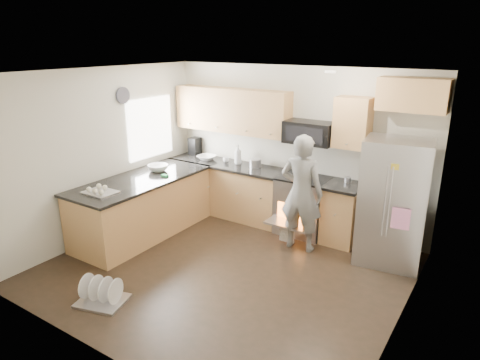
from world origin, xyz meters
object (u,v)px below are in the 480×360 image
Objects in this scene: stove_range at (304,192)px; person at (301,193)px; refrigerator at (393,203)px; dish_rack at (102,295)px.

stove_range reaches higher than person.
refrigerator is 3.91m from dish_rack.
stove_range is 1.45m from refrigerator.
refrigerator is 1.25m from person.
person is at bearing 62.40° from dish_rack.
dish_rack is at bearing 57.59° from person.
stove_range is at bearing 69.97° from dish_rack.
dish_rack is at bearing -139.67° from refrigerator.
person is at bearing -174.12° from refrigerator.
refrigerator is at bearing 48.28° from dish_rack.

